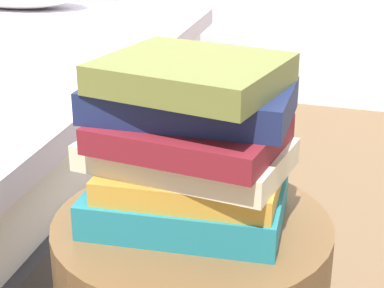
{
  "coord_description": "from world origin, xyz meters",
  "views": [
    {
      "loc": [
        0.26,
        -0.82,
        0.92
      ],
      "look_at": [
        0.0,
        0.0,
        0.57
      ],
      "focal_mm": 59.93,
      "sensor_mm": 36.0,
      "label": 1
    }
  ],
  "objects_px": {
    "book_maroon": "(188,133)",
    "book_navy": "(190,100)",
    "book_teal": "(186,205)",
    "book_olive": "(190,74)",
    "book_ochre": "(190,180)",
    "book_cream": "(187,153)"
  },
  "relations": [
    {
      "from": "book_teal",
      "to": "book_maroon",
      "type": "distance_m",
      "value": 0.12
    },
    {
      "from": "book_maroon",
      "to": "book_navy",
      "type": "relative_size",
      "value": 0.88
    },
    {
      "from": "book_teal",
      "to": "book_ochre",
      "type": "relative_size",
      "value": 1.12
    },
    {
      "from": "book_ochre",
      "to": "book_cream",
      "type": "xyz_separation_m",
      "value": [
        -0.01,
        0.01,
        0.04
      ]
    },
    {
      "from": "book_ochre",
      "to": "book_cream",
      "type": "height_order",
      "value": "book_cream"
    },
    {
      "from": "book_ochre",
      "to": "book_navy",
      "type": "relative_size",
      "value": 0.9
    },
    {
      "from": "book_teal",
      "to": "book_navy",
      "type": "xyz_separation_m",
      "value": [
        0.0,
        0.01,
        0.16
      ]
    },
    {
      "from": "book_teal",
      "to": "book_olive",
      "type": "height_order",
      "value": "book_olive"
    },
    {
      "from": "book_maroon",
      "to": "book_cream",
      "type": "bearing_deg",
      "value": 119.87
    },
    {
      "from": "book_maroon",
      "to": "book_navy",
      "type": "height_order",
      "value": "book_navy"
    },
    {
      "from": "book_ochre",
      "to": "book_olive",
      "type": "height_order",
      "value": "book_olive"
    },
    {
      "from": "book_cream",
      "to": "book_olive",
      "type": "xyz_separation_m",
      "value": [
        0.01,
        -0.01,
        0.12
      ]
    },
    {
      "from": "book_cream",
      "to": "book_maroon",
      "type": "height_order",
      "value": "book_maroon"
    },
    {
      "from": "book_ochre",
      "to": "book_olive",
      "type": "distance_m",
      "value": 0.16
    },
    {
      "from": "book_teal",
      "to": "book_cream",
      "type": "bearing_deg",
      "value": 84.53
    },
    {
      "from": "book_ochre",
      "to": "book_maroon",
      "type": "relative_size",
      "value": 1.02
    },
    {
      "from": "book_teal",
      "to": "book_cream",
      "type": "height_order",
      "value": "book_cream"
    },
    {
      "from": "book_teal",
      "to": "book_maroon",
      "type": "height_order",
      "value": "book_maroon"
    },
    {
      "from": "book_teal",
      "to": "book_ochre",
      "type": "distance_m",
      "value": 0.05
    },
    {
      "from": "book_ochre",
      "to": "book_cream",
      "type": "relative_size",
      "value": 0.89
    },
    {
      "from": "book_teal",
      "to": "book_cream",
      "type": "distance_m",
      "value": 0.08
    },
    {
      "from": "book_teal",
      "to": "book_navy",
      "type": "bearing_deg",
      "value": 75.05
    }
  ]
}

